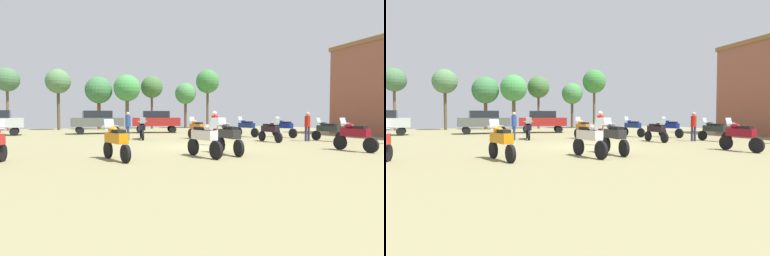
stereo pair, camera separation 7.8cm
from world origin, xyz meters
TOP-DOWN VIEW (x-y plane):
  - ground_plane at (0.00, 0.00)m, footprint 44.00×52.00m
  - motorcycle_2 at (5.66, 5.77)m, footprint 0.86×2.25m
  - motorcycle_3 at (5.48, -4.25)m, footprint 0.66×2.12m
  - motorcycle_4 at (-2.21, 5.74)m, footprint 0.62×2.19m
  - motorcycle_5 at (4.77, 1.25)m, footprint 0.62×2.18m
  - motorcycle_6 at (-0.31, -3.39)m, footprint 0.62×2.25m
  - motorcycle_7 at (-1.59, -3.90)m, footprint 0.75×2.14m
  - motorcycle_8 at (-4.86, -3.62)m, footprint 0.84×2.04m
  - motorcycle_9 at (7.87, 4.17)m, footprint 0.77×2.15m
  - motorcycle_10 at (1.36, 4.87)m, footprint 0.73×2.23m
  - motorcycle_11 at (8.43, 0.52)m, footprint 0.78×2.22m
  - car_1 at (0.51, 13.36)m, footprint 4.52×2.41m
  - car_2 at (-4.68, 13.42)m, footprint 4.40×2.06m
  - person_1 at (-3.16, 5.43)m, footprint 0.41×0.41m
  - person_2 at (0.66, 0.26)m, footprint 0.45×0.45m
  - person_3 at (7.18, 0.87)m, footprint 0.45×0.45m
  - tree_1 at (6.43, 22.57)m, footprint 2.63×2.63m
  - tree_2 at (9.23, 22.07)m, footprint 2.98×2.98m
  - tree_4 at (-8.32, 22.01)m, footprint 2.65×2.65m
  - tree_5 at (-13.21, 22.21)m, footprint 2.46×2.46m
  - tree_6 at (-1.06, 21.02)m, footprint 3.02×3.02m
  - tree_7 at (2.11, 22.48)m, footprint 2.64×2.64m
  - tree_8 at (-4.08, 22.17)m, footprint 3.04×3.04m

SIDE VIEW (x-z plane):
  - ground_plane at x=0.00m, z-range 0.00..0.02m
  - motorcycle_5 at x=4.77m, z-range 0.01..1.45m
  - motorcycle_11 at x=8.43m, z-range 0.01..1.46m
  - motorcycle_8 at x=-4.86m, z-range 0.01..1.46m
  - motorcycle_4 at x=-2.21m, z-range 0.01..1.47m
  - motorcycle_3 at x=5.48m, z-range 0.00..1.50m
  - motorcycle_10 at x=1.36m, z-range 0.01..1.50m
  - motorcycle_9 at x=7.87m, z-range 0.00..1.51m
  - motorcycle_7 at x=-1.59m, z-range 0.00..1.51m
  - motorcycle_6 at x=-0.31m, z-range 0.01..1.51m
  - motorcycle_2 at x=5.66m, z-range 0.01..1.52m
  - person_3 at x=7.18m, z-range 0.18..1.98m
  - person_1 at x=-3.16m, z-range 0.18..2.00m
  - person_2 at x=0.66m, z-range 0.18..2.01m
  - car_1 at x=0.51m, z-range 0.19..2.19m
  - car_2 at x=-4.68m, z-range 0.19..2.19m
  - tree_1 at x=6.43m, z-range 1.48..7.15m
  - tree_8 at x=-4.08m, z-range 1.44..7.43m
  - tree_6 at x=-1.06m, z-range 1.55..7.75m
  - tree_7 at x=2.11m, z-range 1.82..8.16m
  - tree_4 at x=-8.32m, z-range 1.93..8.55m
  - tree_5 at x=-13.21m, z-range 2.00..8.54m
  - tree_2 at x=9.23m, z-range 2.17..9.58m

